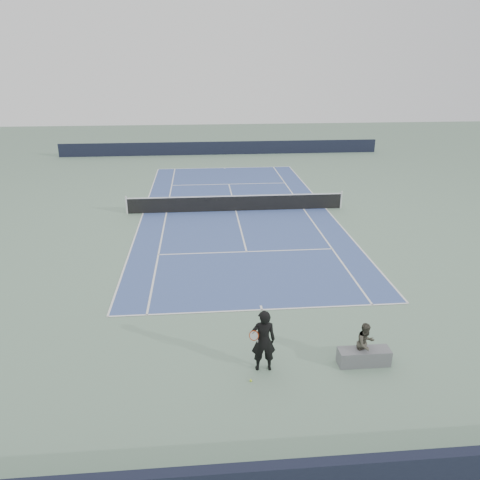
{
  "coord_description": "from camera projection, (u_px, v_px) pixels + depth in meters",
  "views": [
    {
      "loc": [
        -2.09,
        -26.6,
        8.47
      ],
      "look_at": [
        -0.42,
        -7.65,
        1.1
      ],
      "focal_mm": 35.0,
      "sensor_mm": 36.0,
      "label": 1
    }
  ],
  "objects": [
    {
      "name": "windscreen_far",
      "position": [
        221.0,
        148.0,
        44.34
      ],
      "size": [
        30.0,
        0.25,
        1.2
      ],
      "primitive_type": "cube",
      "color": "black",
      "rests_on": "ground"
    },
    {
      "name": "spectator_bench",
      "position": [
        365.0,
        350.0,
        13.76
      ],
      "size": [
        1.6,
        1.06,
        1.36
      ],
      "color": "slate",
      "rests_on": "ground"
    },
    {
      "name": "court_surface",
      "position": [
        236.0,
        211.0,
        27.94
      ],
      "size": [
        10.97,
        23.77,
        0.01
      ],
      "primitive_type": "cube",
      "color": "#3B518D",
      "rests_on": "ground"
    },
    {
      "name": "tennis_player",
      "position": [
        263.0,
        340.0,
        13.35
      ],
      "size": [
        0.82,
        0.53,
        1.94
      ],
      "color": "black",
      "rests_on": "ground"
    },
    {
      "name": "ground",
      "position": [
        236.0,
        211.0,
        27.94
      ],
      "size": [
        80.0,
        80.0,
        0.0
      ],
      "primitive_type": "plane",
      "color": "slate"
    },
    {
      "name": "tennis_ball",
      "position": [
        251.0,
        381.0,
        13.14
      ],
      "size": [
        0.07,
        0.07,
        0.07
      ],
      "primitive_type": "sphere",
      "color": "#BBDD2D",
      "rests_on": "ground"
    },
    {
      "name": "tennis_net",
      "position": [
        236.0,
        203.0,
        27.76
      ],
      "size": [
        12.9,
        0.1,
        1.07
      ],
      "color": "silver",
      "rests_on": "ground"
    }
  ]
}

